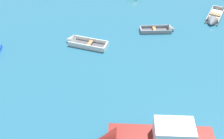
% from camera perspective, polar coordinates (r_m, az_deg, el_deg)
% --- Properties ---
extents(rowboat_white_near_left, '(4.09, 2.61, 1.12)m').
position_cam_1_polar(rowboat_white_near_left, '(26.28, -6.81, 5.56)').
color(rowboat_white_near_left, '#4C4C51').
rests_on(rowboat_white_near_left, ground_plane).
extents(rowboat_grey_center, '(3.21, 4.13, 1.15)m').
position_cam_1_polar(rowboat_grey_center, '(31.47, 19.73, 9.47)').
color(rowboat_grey_center, beige).
rests_on(rowboat_grey_center, ground_plane).
extents(rowboat_grey_outer_right, '(3.49, 1.20, 0.96)m').
position_cam_1_polar(rowboat_grey_outer_right, '(28.50, 10.54, 7.95)').
color(rowboat_grey_outer_right, '#4C4C51').
rests_on(rowboat_grey_outer_right, ground_plane).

